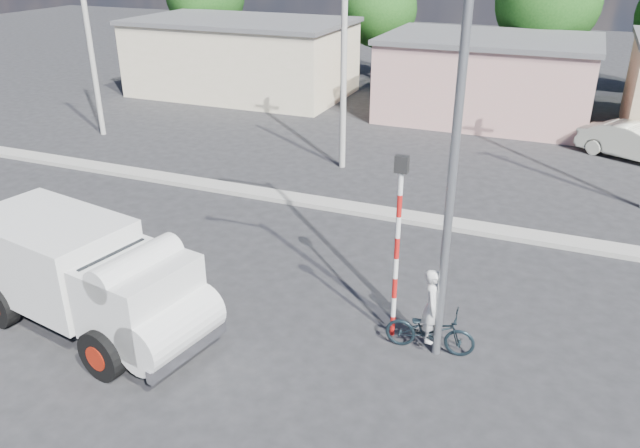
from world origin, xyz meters
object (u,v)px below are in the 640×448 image
at_px(bicycle, 430,330).
at_px(car_cream, 633,142).
at_px(streetlight, 447,136).
at_px(truck, 88,276).
at_px(cyclist, 431,317).
at_px(traffic_pole, 398,234).

height_order(bicycle, car_cream, car_cream).
bearing_deg(bicycle, streetlight, -166.63).
height_order(bicycle, streetlight, streetlight).
relative_size(car_cream, streetlight, 0.48).
xyz_separation_m(bicycle, streetlight, (0.01, -0.03, 4.44)).
distance_m(truck, cyclist, 7.76).
xyz_separation_m(bicycle, traffic_pole, (-0.93, 0.27, 2.07)).
height_order(bicycle, cyclist, cyclist).
bearing_deg(streetlight, cyclist, 108.22).
bearing_deg(car_cream, traffic_pole, -174.42).
height_order(traffic_pole, streetlight, streetlight).
xyz_separation_m(car_cream, streetlight, (-4.63, -16.35, 4.25)).
height_order(bicycle, traffic_pole, traffic_pole).
xyz_separation_m(traffic_pole, streetlight, (0.94, -0.30, 2.37)).
distance_m(cyclist, traffic_pole, 1.98).
bearing_deg(cyclist, truck, 101.54).
height_order(cyclist, car_cream, cyclist).
bearing_deg(bicycle, car_cream, -20.72).
bearing_deg(truck, cyclist, 26.60).
bearing_deg(bicycle, truck, 101.54).
relative_size(truck, bicycle, 3.28).
bearing_deg(car_cream, bicycle, -171.16).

